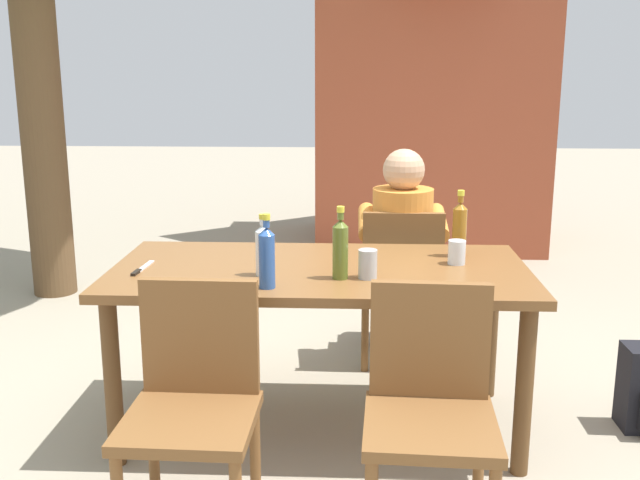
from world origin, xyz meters
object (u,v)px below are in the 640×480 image
at_px(bottle_blue, 267,256).
at_px(bottle_amber, 460,228).
at_px(chair_far_right, 401,278).
at_px(cup_steel, 368,264).
at_px(table_knife, 141,269).
at_px(chair_near_left, 194,395).
at_px(person_in_white_shirt, 401,243).
at_px(cup_glass, 457,252).
at_px(chair_near_right, 430,400).
at_px(dining_table, 320,286).
at_px(brick_kiosk, 429,78).
at_px(bottle_clear, 263,249).
at_px(bottle_olive, 340,248).

distance_m(bottle_blue, bottle_amber, 0.98).
xyz_separation_m(chair_far_right, bottle_blue, (-0.60, -1.06, 0.39)).
bearing_deg(cup_steel, chair_far_right, 77.54).
bearing_deg(chair_far_right, table_knife, -144.62).
bearing_deg(cup_steel, chair_near_left, -136.24).
bearing_deg(chair_near_left, person_in_white_shirt, 63.20).
distance_m(person_in_white_shirt, cup_glass, 0.81).
height_order(chair_near_left, bottle_amber, bottle_amber).
height_order(chair_near_right, bottle_amber, bottle_amber).
relative_size(dining_table, chair_near_right, 2.06).
height_order(bottle_amber, brick_kiosk, brick_kiosk).
relative_size(chair_far_right, person_in_white_shirt, 0.74).
bearing_deg(bottle_amber, chair_far_right, 112.88).
relative_size(person_in_white_shirt, bottle_blue, 3.99).
bearing_deg(brick_kiosk, dining_table, -102.15).
relative_size(dining_table, cup_glass, 17.00).
bearing_deg(brick_kiosk, cup_steel, -98.81).
xyz_separation_m(bottle_clear, cup_steel, (0.43, -0.03, -0.05)).
bearing_deg(bottle_clear, dining_table, 31.37).
relative_size(chair_far_right, bottle_olive, 2.90).
distance_m(person_in_white_shirt, bottle_blue, 1.33).
relative_size(chair_near_right, table_knife, 3.61).
bearing_deg(dining_table, bottle_olive, -62.42).
xyz_separation_m(chair_far_right, person_in_white_shirt, (0.00, 0.11, 0.17)).
relative_size(dining_table, chair_near_left, 2.06).
height_order(person_in_white_shirt, bottle_clear, person_in_white_shirt).
distance_m(cup_glass, table_knife, 1.37).
bearing_deg(table_knife, bottle_amber, 12.26).
distance_m(chair_near_right, bottle_olive, 0.76).
bearing_deg(bottle_clear, cup_glass, 14.80).
distance_m(bottle_olive, cup_glass, 0.57).
xyz_separation_m(cup_glass, table_knife, (-1.36, -0.16, -0.05)).
xyz_separation_m(dining_table, table_knife, (-0.76, -0.08, 0.09)).
distance_m(cup_glass, brick_kiosk, 3.76).
bearing_deg(person_in_white_shirt, cup_glass, -76.04).
height_order(chair_near_left, bottle_clear, bottle_clear).
relative_size(chair_near_right, brick_kiosk, 0.30).
height_order(dining_table, cup_glass, cup_glass).
distance_m(dining_table, brick_kiosk, 3.95).
height_order(bottle_clear, table_knife, bottle_clear).
bearing_deg(brick_kiosk, person_in_white_shirt, -97.96).
bearing_deg(bottle_clear, bottle_olive, -6.07).
height_order(bottle_olive, bottle_blue, bottle_olive).
height_order(person_in_white_shirt, cup_glass, person_in_white_shirt).
bearing_deg(brick_kiosk, chair_far_right, -97.70).
xyz_separation_m(dining_table, bottle_blue, (-0.19, -0.32, 0.21)).
xyz_separation_m(bottle_blue, brick_kiosk, (1.00, 4.09, 0.62)).
relative_size(cup_steel, table_knife, 0.50).
relative_size(chair_near_right, bottle_amber, 2.85).
relative_size(person_in_white_shirt, bottle_amber, 3.87).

